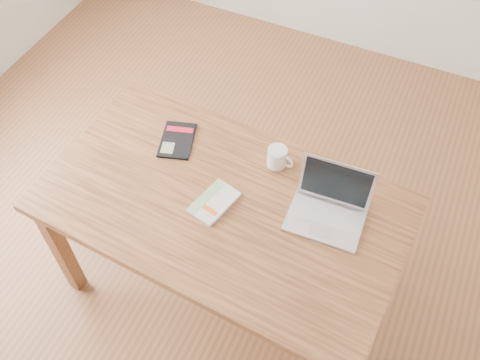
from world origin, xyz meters
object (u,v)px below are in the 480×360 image
at_px(white_guidebook, 214,202).
at_px(coffee_mug, 278,157).
at_px(desk, 223,214).
at_px(laptop, 329,206).
at_px(black_guidebook, 177,140).

relative_size(white_guidebook, coffee_mug, 1.85).
height_order(desk, laptop, laptop).
xyz_separation_m(black_guidebook, laptop, (0.73, -0.09, 0.04)).
bearing_deg(coffee_mug, white_guidebook, -109.36).
distance_m(laptop, coffee_mug, 0.32).
distance_m(black_guidebook, coffee_mug, 0.46).
xyz_separation_m(white_guidebook, black_guidebook, (-0.30, 0.24, -0.00)).
bearing_deg(desk, laptop, 21.07).
bearing_deg(white_guidebook, black_guidebook, 155.94).
distance_m(desk, black_guidebook, 0.40).
height_order(black_guidebook, laptop, laptop).
relative_size(laptop, coffee_mug, 2.52).
xyz_separation_m(desk, black_guidebook, (-0.33, 0.21, 0.10)).
distance_m(white_guidebook, coffee_mug, 0.34).
bearing_deg(black_guidebook, laptop, -23.55).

